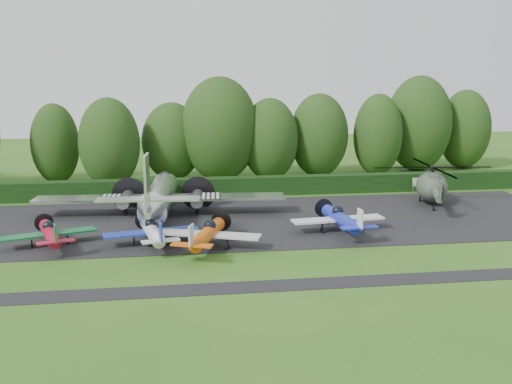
{
  "coord_description": "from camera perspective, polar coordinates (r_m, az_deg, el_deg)",
  "views": [
    {
      "loc": [
        -1.18,
        -39.38,
        13.24
      ],
      "look_at": [
        5.74,
        10.78,
        2.5
      ],
      "focal_mm": 40.0,
      "sensor_mm": 36.0,
      "label": 1
    }
  ],
  "objects": [
    {
      "name": "apron",
      "position": [
        51.14,
        -6.27,
        -3.1
      ],
      "size": [
        70.0,
        18.0,
        0.01
      ],
      "primitive_type": "cube",
      "color": "black",
      "rests_on": "ground"
    },
    {
      "name": "tree_5",
      "position": [
        69.59,
        -3.65,
        6.27
      ],
      "size": [
        9.38,
        9.38,
        12.7
      ],
      "color": "black",
      "rests_on": "ground"
    },
    {
      "name": "transport_plane",
      "position": [
        52.45,
        -9.63,
        -0.49
      ],
      "size": [
        23.15,
        17.75,
        7.42
      ],
      "rotation": [
        0.0,
        0.0,
        0.07
      ],
      "color": "silver",
      "rests_on": "ground"
    },
    {
      "name": "tree_10",
      "position": [
        79.74,
        15.94,
        6.58
      ],
      "size": [
        8.68,
        8.68,
        12.75
      ],
      "color": "black",
      "rests_on": "ground"
    },
    {
      "name": "tree_8",
      "position": [
        72.9,
        6.31,
        5.64
      ],
      "size": [
        7.39,
        7.39,
        10.59
      ],
      "color": "black",
      "rests_on": "ground"
    },
    {
      "name": "tree_3",
      "position": [
        71.05,
        -8.39,
        5.01
      ],
      "size": [
        7.41,
        7.41,
        9.59
      ],
      "color": "black",
      "rests_on": "ground"
    },
    {
      "name": "light_plane_white",
      "position": [
        44.69,
        -10.33,
        -3.89
      ],
      "size": [
        7.34,
        7.71,
        2.82
      ],
      "rotation": [
        0.0,
        0.0,
        -0.21
      ],
      "color": "silver",
      "rests_on": "ground"
    },
    {
      "name": "tree_6",
      "position": [
        74.96,
        12.09,
        5.59
      ],
      "size": [
        6.23,
        6.23,
        10.52
      ],
      "color": "black",
      "rests_on": "ground"
    },
    {
      "name": "light_plane_red",
      "position": [
        46.39,
        -19.92,
        -3.89
      ],
      "size": [
        7.06,
        7.42,
        2.71
      ],
      "rotation": [
        0.0,
        0.0,
        -0.33
      ],
      "color": "maroon",
      "rests_on": "ground"
    },
    {
      "name": "helicopter",
      "position": [
        60.34,
        17.21,
        0.77
      ],
      "size": [
        12.02,
        14.07,
        3.87
      ],
      "rotation": [
        0.0,
        0.0,
        0.34
      ],
      "color": "#3A4736",
      "rests_on": "ground"
    },
    {
      "name": "tree_4",
      "position": [
        72.07,
        -19.45,
        4.56
      ],
      "size": [
        5.63,
        5.63,
        9.6
      ],
      "color": "black",
      "rests_on": "ground"
    },
    {
      "name": "tree_1",
      "position": [
        67.57,
        -14.46,
        4.76
      ],
      "size": [
        6.95,
        6.95,
        10.41
      ],
      "color": "black",
      "rests_on": "ground"
    },
    {
      "name": "sign_board",
      "position": [
        66.21,
        16.55,
        0.93
      ],
      "size": [
        2.97,
        0.11,
        1.67
      ],
      "rotation": [
        0.0,
        0.0,
        -0.06
      ],
      "color": "#3F3326",
      "rests_on": "ground"
    },
    {
      "name": "light_plane_orange",
      "position": [
        43.17,
        -4.89,
        -4.19
      ],
      "size": [
        7.85,
        8.26,
        3.02
      ],
      "rotation": [
        0.0,
        0.0,
        0.34
      ],
      "color": "#D3560C",
      "rests_on": "ground"
    },
    {
      "name": "hedgerow",
      "position": [
        61.83,
        -6.58,
        -0.47
      ],
      "size": [
        90.0,
        1.6,
        2.0
      ],
      "primitive_type": "cube",
      "color": "black",
      "rests_on": "ground"
    },
    {
      "name": "tree_7",
      "position": [
        70.13,
        1.39,
        5.26
      ],
      "size": [
        6.98,
        6.98,
        10.11
      ],
      "color": "black",
      "rests_on": "ground"
    },
    {
      "name": "ground",
      "position": [
        41.57,
        -5.86,
        -6.66
      ],
      "size": [
        160.0,
        160.0,
        0.0
      ],
      "primitive_type": "plane",
      "color": "#285A19",
      "rests_on": "ground"
    },
    {
      "name": "light_plane_blue",
      "position": [
        47.88,
        8.44,
        -2.65
      ],
      "size": [
        7.89,
        8.3,
        3.03
      ],
      "rotation": [
        0.0,
        0.0,
        -0.1
      ],
      "color": "#1D2AAE",
      "rests_on": "ground"
    },
    {
      "name": "tree_11",
      "position": [
        83.99,
        20.13,
        5.9
      ],
      "size": [
        6.97,
        6.97,
        10.83
      ],
      "color": "black",
      "rests_on": "ground"
    },
    {
      "name": "taxiway_verge",
      "position": [
        35.93,
        -5.5,
        -9.7
      ],
      "size": [
        70.0,
        2.0,
        0.0
      ],
      "primitive_type": "cube",
      "color": "black",
      "rests_on": "ground"
    }
  ]
}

